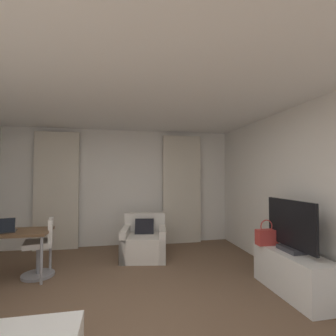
{
  "coord_description": "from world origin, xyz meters",
  "views": [
    {
      "loc": [
        -0.08,
        -2.73,
        1.56
      ],
      "look_at": [
        0.7,
        1.19,
        1.69
      ],
      "focal_mm": 26.47,
      "sensor_mm": 36.0,
      "label": 1
    }
  ],
  "objects_px": {
    "desk": "(5,236)",
    "desk_chair": "(41,250)",
    "laptop": "(3,230)",
    "tv_flatscreen": "(291,227)",
    "armchair": "(144,243)",
    "handbag_primary": "(267,237)",
    "tv_console": "(293,273)"
  },
  "relations": [
    {
      "from": "desk",
      "to": "desk_chair",
      "type": "xyz_separation_m",
      "value": [
        0.48,
        0.1,
        -0.27
      ]
    },
    {
      "from": "laptop",
      "to": "tv_flatscreen",
      "type": "distance_m",
      "value": 4.07
    },
    {
      "from": "armchair",
      "to": "handbag_primary",
      "type": "bearing_deg",
      "value": -41.3
    },
    {
      "from": "tv_console",
      "to": "desk_chair",
      "type": "bearing_deg",
      "value": 159.43
    },
    {
      "from": "tv_console",
      "to": "handbag_primary",
      "type": "distance_m",
      "value": 0.57
    },
    {
      "from": "tv_flatscreen",
      "to": "handbag_primary",
      "type": "height_order",
      "value": "tv_flatscreen"
    },
    {
      "from": "armchair",
      "to": "tv_console",
      "type": "height_order",
      "value": "armchair"
    },
    {
      "from": "desk_chair",
      "to": "laptop",
      "type": "height_order",
      "value": "laptop"
    },
    {
      "from": "desk_chair",
      "to": "tv_console",
      "type": "distance_m",
      "value": 3.69
    },
    {
      "from": "desk_chair",
      "to": "tv_flatscreen",
      "type": "distance_m",
      "value": 3.71
    },
    {
      "from": "armchair",
      "to": "handbag_primary",
      "type": "height_order",
      "value": "handbag_primary"
    },
    {
      "from": "laptop",
      "to": "tv_console",
      "type": "distance_m",
      "value": 4.11
    },
    {
      "from": "tv_flatscreen",
      "to": "handbag_primary",
      "type": "distance_m",
      "value": 0.43
    },
    {
      "from": "desk_chair",
      "to": "armchair",
      "type": "bearing_deg",
      "value": 18.17
    },
    {
      "from": "desk",
      "to": "handbag_primary",
      "type": "xyz_separation_m",
      "value": [
        3.8,
        -0.81,
        0.01
      ]
    },
    {
      "from": "armchair",
      "to": "desk_chair",
      "type": "distance_m",
      "value": 1.76
    },
    {
      "from": "tv_console",
      "to": "laptop",
      "type": "bearing_deg",
      "value": 164.07
    },
    {
      "from": "desk_chair",
      "to": "desk",
      "type": "bearing_deg",
      "value": -168.59
    },
    {
      "from": "desk_chair",
      "to": "tv_flatscreen",
      "type": "xyz_separation_m",
      "value": [
        3.45,
        -1.26,
        0.47
      ]
    },
    {
      "from": "laptop",
      "to": "handbag_primary",
      "type": "height_order",
      "value": "laptop"
    },
    {
      "from": "laptop",
      "to": "armchair",
      "type": "bearing_deg",
      "value": 18.66
    },
    {
      "from": "armchair",
      "to": "tv_flatscreen",
      "type": "distance_m",
      "value": 2.61
    },
    {
      "from": "desk_chair",
      "to": "tv_console",
      "type": "bearing_deg",
      "value": -20.57
    },
    {
      "from": "desk",
      "to": "handbag_primary",
      "type": "height_order",
      "value": "handbag_primary"
    },
    {
      "from": "laptop",
      "to": "tv_flatscreen",
      "type": "xyz_separation_m",
      "value": [
        3.92,
        -1.09,
        0.09
      ]
    },
    {
      "from": "laptop",
      "to": "handbag_primary",
      "type": "distance_m",
      "value": 3.86
    },
    {
      "from": "tv_console",
      "to": "tv_flatscreen",
      "type": "xyz_separation_m",
      "value": [
        0.0,
        0.03,
        0.59
      ]
    },
    {
      "from": "laptop",
      "to": "tv_flatscreen",
      "type": "relative_size",
      "value": 0.4
    },
    {
      "from": "armchair",
      "to": "tv_flatscreen",
      "type": "height_order",
      "value": "tv_flatscreen"
    },
    {
      "from": "tv_console",
      "to": "desk",
      "type": "bearing_deg",
      "value": 163.05
    },
    {
      "from": "desk",
      "to": "tv_console",
      "type": "distance_m",
      "value": 4.13
    },
    {
      "from": "armchair",
      "to": "handbag_primary",
      "type": "xyz_separation_m",
      "value": [
        1.66,
        -1.45,
        0.38
      ]
    }
  ]
}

